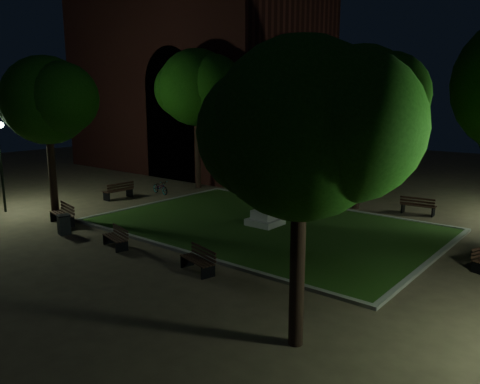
% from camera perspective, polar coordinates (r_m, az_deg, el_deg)
% --- Properties ---
extents(ground, '(80.00, 80.00, 0.00)m').
position_cam_1_polar(ground, '(20.45, -0.27, -5.37)').
color(ground, brown).
extents(lawn, '(15.00, 10.00, 0.08)m').
position_cam_1_polar(lawn, '(21.96, 3.06, -4.10)').
color(lawn, '#224313').
rests_on(lawn, ground).
extents(lawn_kerb, '(15.40, 10.40, 0.12)m').
position_cam_1_polar(lawn_kerb, '(21.96, 3.06, -4.05)').
color(lawn_kerb, slate).
rests_on(lawn_kerb, ground).
extents(monument, '(1.40, 1.40, 3.20)m').
position_cam_1_polar(monument, '(21.74, 3.09, -1.77)').
color(monument, '#9B968F').
rests_on(monument, lawn).
extents(building_main, '(20.00, 12.00, 15.00)m').
position_cam_1_polar(building_main, '(40.48, -5.34, 13.45)').
color(building_main, '#491D17').
rests_on(building_main, ground).
extents(tree_west, '(5.08, 4.15, 7.86)m').
position_cam_1_polar(tree_west, '(24.09, -22.44, 10.26)').
color(tree_west, black).
rests_on(tree_west, ground).
extents(tree_north_wl, '(5.71, 4.66, 8.10)m').
position_cam_1_polar(tree_north_wl, '(30.37, 7.94, 11.03)').
color(tree_north_wl, black).
rests_on(tree_north_wl, ground).
extents(tree_north_er, '(6.51, 5.31, 8.64)m').
position_cam_1_polar(tree_north_er, '(25.47, 14.79, 11.20)').
color(tree_north_er, black).
rests_on(tree_north_er, ground).
extents(tree_se, '(5.06, 4.13, 7.29)m').
position_cam_1_polar(tree_se, '(10.53, 7.82, 7.52)').
color(tree_se, black).
rests_on(tree_se, ground).
extents(tree_nw, '(6.02, 4.91, 9.01)m').
position_cam_1_polar(tree_nw, '(30.76, -5.18, 12.56)').
color(tree_nw, black).
rests_on(tree_nw, ground).
extents(tree_far_north, '(4.90, 4.00, 7.80)m').
position_cam_1_polar(tree_far_north, '(29.73, 14.31, 10.83)').
color(tree_far_north, black).
rests_on(tree_far_north, ground).
extents(lamppost_nw, '(1.18, 0.28, 4.24)m').
position_cam_1_polar(lamppost_nw, '(36.13, -3.95, 6.75)').
color(lamppost_nw, black).
rests_on(lamppost_nw, ground).
extents(bench_near_left, '(1.56, 0.85, 0.81)m').
position_cam_1_polar(bench_near_left, '(19.49, -14.83, -5.45)').
color(bench_near_left, black).
rests_on(bench_near_left, ground).
extents(bench_near_right, '(1.64, 0.90, 0.85)m').
position_cam_1_polar(bench_near_right, '(16.34, -5.04, -8.33)').
color(bench_near_right, black).
rests_on(bench_near_right, ground).
extents(bench_west_near, '(1.87, 0.97, 0.98)m').
position_cam_1_polar(bench_west_near, '(23.75, -20.74, -2.60)').
color(bench_west_near, black).
rests_on(bench_west_near, ground).
extents(bench_left_side, '(0.72, 1.85, 1.00)m').
position_cam_1_polar(bench_left_side, '(28.66, -14.56, 0.11)').
color(bench_left_side, black).
rests_on(bench_left_side, ground).
extents(bench_far_side, '(1.76, 0.76, 0.94)m').
position_cam_1_polar(bench_far_side, '(25.69, 20.87, -1.63)').
color(bench_far_side, black).
rests_on(bench_far_side, ground).
extents(trash_bin, '(0.63, 0.63, 0.88)m').
position_cam_1_polar(trash_bin, '(21.98, -20.68, -3.72)').
color(trash_bin, black).
rests_on(trash_bin, ground).
extents(bicycle, '(1.66, 0.82, 0.84)m').
position_cam_1_polar(bicycle, '(29.61, -9.69, 0.57)').
color(bicycle, black).
rests_on(bicycle, ground).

